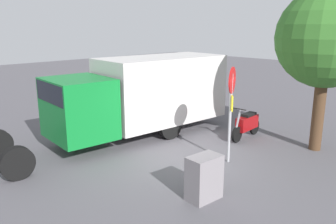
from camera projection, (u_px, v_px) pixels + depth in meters
The scene contains 7 objects.
ground_plane at pixel (180, 160), 10.42m from camera, with size 60.00×60.00×0.00m, color #514F55.
box_truck_near at pixel (141, 93), 12.34m from camera, with size 8.58×2.81×2.82m.
motorcycle at pixel (247, 124), 12.34m from camera, with size 1.81×0.55×1.20m.
stop_sign at pixel (231, 100), 9.82m from camera, with size 0.71×0.33×2.83m.
street_tree at pixel (326, 39), 10.45m from camera, with size 3.05×3.05×5.10m.
utility_cabinet at pixel (204, 178), 7.97m from camera, with size 0.80×0.50×1.06m, color slate.
bike_rack_hoop at pixel (206, 172), 9.57m from camera, with size 0.85×0.85×0.05m, color #B7B7BC.
Camera 1 is at (7.07, 6.73, 3.96)m, focal length 36.98 mm.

